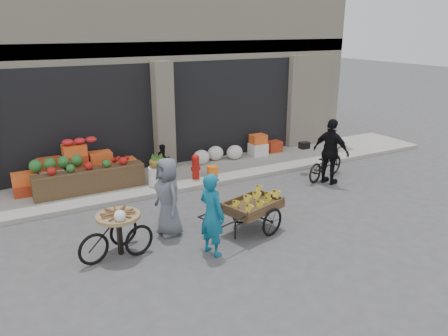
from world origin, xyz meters
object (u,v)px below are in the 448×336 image
tricycle_cart (119,228)px  fire_hydrant (196,166)px  vendor_woman (212,214)px  pineapple_bin (158,176)px  bicycle (326,163)px  banana_cart (251,205)px  orange_bucket (212,171)px  cyclist (331,152)px  vendor_grey (168,197)px  seated_person (164,160)px

tricycle_cart → fire_hydrant: bearing=29.7°
vendor_woman → tricycle_cart: vendor_woman is taller
pineapple_bin → bicycle: size_ratio=0.30×
banana_cart → orange_bucket: bearing=60.3°
vendor_woman → cyclist: size_ratio=0.90×
vendor_grey → bicycle: (5.32, 1.17, -0.39)m
cyclist → orange_bucket: bearing=38.2°
fire_hydrant → seated_person: size_ratio=0.76×
vendor_woman → bicycle: vendor_woman is taller
pineapple_bin → fire_hydrant: 1.11m
cyclist → fire_hydrant: bearing=41.7°
banana_cart → vendor_woman: size_ratio=1.34×
seated_person → bicycle: bearing=-36.7°
banana_cart → tricycle_cart: bearing=155.5°
fire_hydrant → orange_bucket: size_ratio=2.22×
banana_cart → bicycle: bicycle is taller
fire_hydrant → bicycle: bearing=-22.6°
banana_cart → tricycle_cart: tricycle_cart is taller
orange_bucket → tricycle_cart: size_ratio=0.22×
seated_person → banana_cart: (0.42, -4.03, 0.04)m
fire_hydrant → seated_person: 0.96m
fire_hydrant → tricycle_cart: (-3.02, -3.00, 0.06)m
orange_bucket → vendor_grey: vendor_grey is taller
vendor_grey → bicycle: size_ratio=0.98×
fire_hydrant → tricycle_cart: tricycle_cart is taller
tricycle_cart → vendor_grey: size_ratio=0.87×
bicycle → pineapple_bin: bearing=53.1°
seated_person → vendor_woman: bearing=-109.4°
fire_hydrant → pineapple_bin: bearing=177.4°
pineapple_bin → vendor_grey: size_ratio=0.31×
seated_person → tricycle_cart: 4.32m
banana_cart → bicycle: 4.22m
fire_hydrant → cyclist: 3.77m
banana_cart → vendor_woman: 1.26m
bicycle → seated_person: bearing=44.5°
fire_hydrant → seated_person: bearing=137.1°
seated_person → tricycle_cart: size_ratio=0.64×
pineapple_bin → bicycle: 4.80m
vendor_grey → cyclist: size_ratio=0.92×
vendor_woman → tricycle_cart: 1.80m
pineapple_bin → cyclist: (4.37, -1.89, 0.55)m
orange_bucket → bicycle: (2.97, -1.39, 0.18)m
vendor_grey → tricycle_cart: bearing=-77.1°
vendor_woman → bicycle: 5.46m
vendor_grey → orange_bucket: bearing=132.3°
cyclist → vendor_woman: bearing=94.0°
orange_bucket → tricycle_cart: tricycle_cart is taller
bicycle → cyclist: bearing=134.6°
orange_bucket → banana_cart: (-0.78, -3.33, 0.36)m
vendor_grey → bicycle: 5.46m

